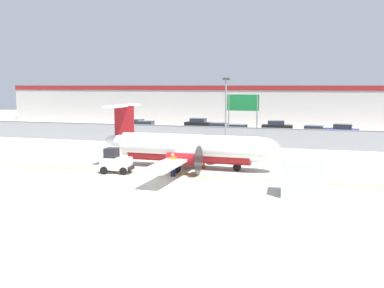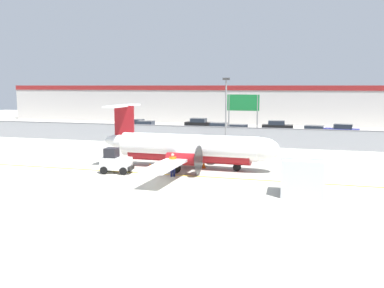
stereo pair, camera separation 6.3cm
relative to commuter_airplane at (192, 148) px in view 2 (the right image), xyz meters
The scene contains 20 objects.
ground_plane 3.51m from the commuter_airplane, 117.37° to the right, with size 140.00×140.00×0.01m.
perimeter_fence 13.31m from the commuter_airplane, 96.20° to the left, with size 98.00×0.10×2.10m.
parking_lot_strip 24.81m from the commuter_airplane, 93.33° to the left, with size 98.00×17.00×0.12m.
background_building 43.27m from the commuter_airplane, 91.90° to the left, with size 91.00×8.10×6.50m.
commuter_airplane is the anchor object (origin of this frame).
baggage_tug 6.00m from the commuter_airplane, 146.26° to the right, with size 2.42×1.55×1.88m.
ground_crew_worker 3.46m from the commuter_airplane, 97.19° to the right, with size 0.49×0.48×1.70m.
cargo_container 10.65m from the commuter_airplane, 35.98° to the right, with size 2.50×2.12×2.20m.
traffic_cone_near_left 3.67m from the commuter_airplane, 140.43° to the right, with size 0.36×0.36×0.64m.
traffic_cone_near_right 1.62m from the commuter_airplane, 27.24° to the left, with size 0.36×0.36×0.64m.
parked_car_0 29.07m from the commuter_airplane, 122.10° to the left, with size 4.28×2.17×1.58m.
parked_car_1 25.92m from the commuter_airplane, 120.46° to the left, with size 4.26×2.12×1.58m.
parked_car_2 29.85m from the commuter_airplane, 103.94° to the left, with size 4.26×2.12×1.58m.
parked_car_3 22.36m from the commuter_airplane, 97.31° to the left, with size 4.32×2.26×1.58m.
parked_car_4 20.44m from the commuter_airplane, 90.13° to the left, with size 4.29×2.20×1.58m.
parked_car_5 28.06m from the commuter_airplane, 81.22° to the left, with size 4.28×2.16×1.58m.
parked_car_6 23.38m from the commuter_airplane, 67.20° to the left, with size 4.34×2.30×1.58m.
parked_car_7 27.71m from the commuter_airplane, 63.05° to the left, with size 4.39×2.42×1.58m.
apron_light_pole 11.48m from the commuter_airplane, 87.76° to the left, with size 0.70×0.30×7.27m.
highway_sign 15.89m from the commuter_airplane, 84.61° to the left, with size 3.60×0.14×5.50m.
Camera 2 is at (10.65, -27.08, 6.48)m, focal length 40.00 mm.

